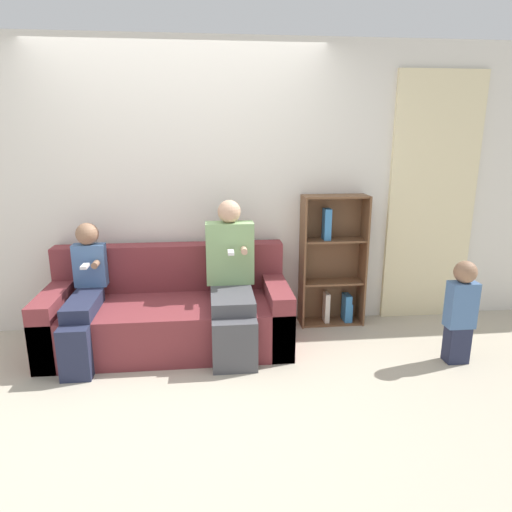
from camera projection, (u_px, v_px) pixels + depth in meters
The scene contains 8 objects.
ground_plane at pixel (185, 373), 3.45m from camera, with size 14.00×14.00×0.00m, color #B2A893.
back_wall at pixel (184, 189), 4.06m from camera, with size 10.00×0.06×2.55m.
curtain_panel at pixel (432, 200), 4.28m from camera, with size 0.84×0.04×2.31m.
couch at pixel (170, 314), 3.87m from camera, with size 2.00×0.85×0.81m.
adult_seated at pixel (231, 277), 3.73m from camera, with size 0.40×0.77×1.22m.
child_seated at pixel (84, 294), 3.60m from camera, with size 0.26×0.80×1.05m.
toddler_standing at pixel (461, 309), 3.52m from camera, with size 0.21×0.17×0.83m.
bookshelf at pixel (333, 265), 4.27m from camera, with size 0.59×0.24×1.22m.
Camera 1 is at (0.21, -3.14, 1.75)m, focal length 32.00 mm.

